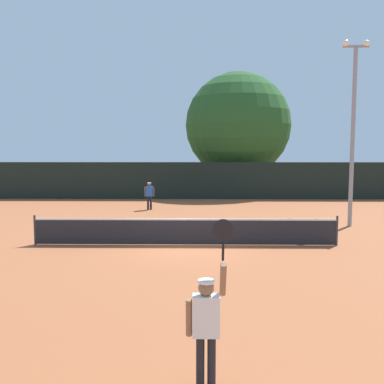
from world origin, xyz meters
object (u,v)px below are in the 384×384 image
object	(u,v)px
player_serving	(207,317)
light_pole	(353,122)
large_tree	(238,125)
parked_car_near	(105,181)
player_receiving	(149,193)
tennis_ball	(215,237)
parked_car_mid	(222,182)

from	to	relation	value
player_serving	light_pole	size ratio (longest dim) A/B	0.30
player_serving	large_tree	size ratio (longest dim) A/B	0.26
large_tree	player_serving	bearing A→B (deg)	-96.02
parked_car_near	light_pole	bearing A→B (deg)	-57.80
large_tree	parked_car_near	size ratio (longest dim) A/B	2.12
player_receiving	tennis_ball	size ratio (longest dim) A/B	22.80
player_serving	parked_car_near	world-z (taller)	player_serving
parked_car_near	large_tree	bearing A→B (deg)	-21.91
player_receiving	light_pole	xyz separation A→B (m)	(9.57, -5.15, 3.68)
parked_car_near	parked_car_mid	size ratio (longest dim) A/B	1.02
parked_car_mid	player_serving	bearing A→B (deg)	-88.36
player_serving	light_pole	xyz separation A→B (m)	(6.65, 13.22, 3.56)
light_pole	tennis_ball	bearing A→B (deg)	-157.02
tennis_ball	parked_car_near	world-z (taller)	parked_car_near
tennis_ball	parked_car_near	xyz separation A→B (m)	(-8.70, 19.98, 0.74)
player_receiving	parked_car_near	size ratio (longest dim) A/B	0.35
player_receiving	light_pole	size ratio (longest dim) A/B	0.19
player_receiving	parked_car_mid	distance (m)	12.21
player_serving	tennis_ball	distance (m)	10.69
player_serving	parked_car_near	bearing A→B (deg)	104.94
large_tree	parked_car_near	bearing A→B (deg)	166.33
light_pole	parked_car_mid	size ratio (longest dim) A/B	1.86
player_serving	large_tree	xyz separation A→B (m)	(2.94, 27.90, 4.25)
large_tree	parked_car_mid	world-z (taller)	large_tree
player_serving	large_tree	bearing A→B (deg)	83.98
large_tree	parked_car_near	distance (m)	12.30
player_serving	parked_car_near	size ratio (longest dim) A/B	0.55
player_serving	player_receiving	world-z (taller)	player_serving
player_serving	parked_car_mid	size ratio (longest dim) A/B	0.56
player_receiving	light_pole	bearing A→B (deg)	151.71
player_serving	tennis_ball	bearing A→B (deg)	87.12
player_serving	tennis_ball	size ratio (longest dim) A/B	35.87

